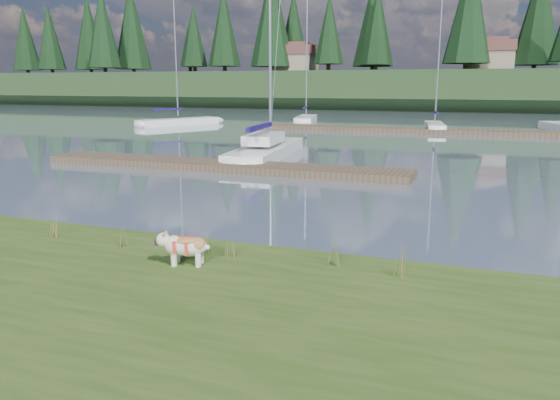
% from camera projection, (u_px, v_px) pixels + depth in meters
% --- Properties ---
extents(ground, '(200.00, 200.00, 0.00)m').
position_uv_depth(ground, '(396.00, 132.00, 40.57)').
color(ground, slate).
rests_on(ground, ground).
extents(ridge, '(200.00, 20.00, 5.00)m').
position_uv_depth(ridge, '(444.00, 91.00, 79.35)').
color(ridge, '#1D3218').
rests_on(ridge, ground).
extents(bulldog, '(0.97, 0.55, 0.57)m').
position_uv_depth(bulldog, '(185.00, 245.00, 9.61)').
color(bulldog, silver).
rests_on(bulldog, bank).
extents(sailboat_main, '(3.12, 9.76, 13.73)m').
position_uv_depth(sailboat_main, '(270.00, 147.00, 27.11)').
color(sailboat_main, white).
rests_on(sailboat_main, ground).
extents(dock_near, '(16.00, 2.00, 0.30)m').
position_uv_depth(dock_near, '(219.00, 166.00, 22.74)').
color(dock_near, '#4C3D2C').
rests_on(dock_near, ground).
extents(dock_far, '(26.00, 2.20, 0.30)m').
position_uv_depth(dock_far, '(424.00, 130.00, 39.84)').
color(dock_far, '#4C3D2C').
rests_on(dock_far, ground).
extents(sailboat_bg_0, '(5.16, 8.37, 12.24)m').
position_uv_depth(sailboat_bg_0, '(186.00, 121.00, 47.48)').
color(sailboat_bg_0, white).
rests_on(sailboat_bg_0, ground).
extents(sailboat_bg_1, '(3.10, 7.74, 11.37)m').
position_uv_depth(sailboat_bg_1, '(307.00, 118.00, 51.00)').
color(sailboat_bg_1, white).
rests_on(sailboat_bg_1, ground).
extents(sailboat_bg_2, '(2.25, 6.43, 9.67)m').
position_uv_depth(sailboat_bg_2, '(434.00, 126.00, 42.09)').
color(sailboat_bg_2, white).
rests_on(sailboat_bg_2, ground).
extents(weed_0, '(0.17, 0.14, 0.49)m').
position_uv_depth(weed_0, '(121.00, 237.00, 10.68)').
color(weed_0, '#475B23').
rests_on(weed_0, bank).
extents(weed_1, '(0.17, 0.14, 0.48)m').
position_uv_depth(weed_1, '(204.00, 243.00, 10.24)').
color(weed_1, '#475B23').
rests_on(weed_1, bank).
extents(weed_2, '(0.17, 0.14, 0.60)m').
position_uv_depth(weed_2, '(334.00, 252.00, 9.59)').
color(weed_2, '#475B23').
rests_on(weed_2, bank).
extents(weed_3, '(0.17, 0.14, 0.54)m').
position_uv_depth(weed_3, '(54.00, 227.00, 11.37)').
color(weed_3, '#475B23').
rests_on(weed_3, bank).
extents(weed_4, '(0.17, 0.14, 0.36)m').
position_uv_depth(weed_4, '(232.00, 249.00, 10.11)').
color(weed_4, '#475B23').
rests_on(weed_4, bank).
extents(weed_5, '(0.17, 0.14, 0.68)m').
position_uv_depth(weed_5, '(403.00, 260.00, 9.01)').
color(weed_5, '#475B23').
rests_on(weed_5, bank).
extents(mud_lip, '(60.00, 0.50, 0.14)m').
position_uv_depth(mud_lip, '(159.00, 247.00, 11.67)').
color(mud_lip, '#33281C').
rests_on(mud_lip, ground).
extents(conifer_0, '(5.72, 5.72, 14.15)m').
position_uv_depth(conifer_0, '(103.00, 28.00, 90.88)').
color(conifer_0, '#382619').
rests_on(conifer_0, ridge).
extents(conifer_1, '(4.40, 4.40, 11.30)m').
position_uv_depth(conifer_1, '(194.00, 35.00, 89.60)').
color(conifer_1, '#382619').
rests_on(conifer_1, ridge).
extents(conifer_2, '(6.60, 6.60, 16.05)m').
position_uv_depth(conifer_2, '(272.00, 15.00, 81.17)').
color(conifer_2, '#382619').
rests_on(conifer_2, ridge).
extents(conifer_3, '(4.84, 4.84, 12.25)m').
position_uv_depth(conifer_3, '(377.00, 26.00, 79.99)').
color(conifer_3, '#382619').
rests_on(conifer_3, ridge).
extents(conifer_4, '(6.16, 6.16, 15.10)m').
position_uv_depth(conifer_4, '(469.00, 7.00, 69.70)').
color(conifer_4, '#382619').
rests_on(conifer_4, ridge).
extents(house_0, '(6.30, 5.30, 4.65)m').
position_uv_depth(house_0, '(295.00, 58.00, 83.26)').
color(house_0, gray).
rests_on(house_0, ridge).
extents(house_1, '(6.30, 5.30, 4.65)m').
position_uv_depth(house_1, '(491.00, 55.00, 74.43)').
color(house_1, gray).
rests_on(house_1, ridge).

